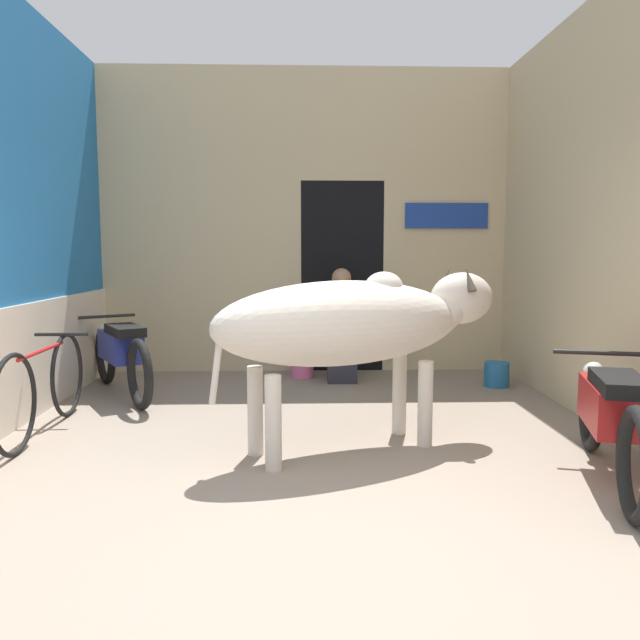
# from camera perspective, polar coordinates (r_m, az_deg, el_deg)

# --- Properties ---
(ground_plane) EXTENTS (30.00, 30.00, 0.00)m
(ground_plane) POSITION_cam_1_polar(r_m,az_deg,el_deg) (3.22, -0.47, -20.09)
(ground_plane) COLOR gray
(wall_left_shopfront) EXTENTS (0.25, 4.51, 3.55)m
(wall_left_shopfront) POSITION_cam_1_polar(r_m,az_deg,el_deg) (5.67, -27.20, 8.47)
(wall_left_shopfront) COLOR #236BAD
(wall_left_shopfront) RESTS_ON ground_plane
(wall_back_with_doorway) EXTENTS (4.76, 0.93, 3.55)m
(wall_back_with_doorway) POSITION_cam_1_polar(r_m,az_deg,el_deg) (7.65, -0.24, 7.21)
(wall_back_with_doorway) COLOR #C6B289
(wall_back_with_doorway) RESTS_ON ground_plane
(wall_right_with_door) EXTENTS (0.22, 4.51, 3.55)m
(wall_right_with_door) POSITION_cam_1_polar(r_m,az_deg,el_deg) (5.70, 24.82, 8.91)
(wall_right_with_door) COLOR #C6B289
(wall_right_with_door) RESTS_ON ground_plane
(cow) EXTENTS (2.28, 1.36, 1.32)m
(cow) POSITION_cam_1_polar(r_m,az_deg,el_deg) (4.47, 3.39, -0.24)
(cow) COLOR beige
(cow) RESTS_ON ground_plane
(motorcycle_near) EXTENTS (0.71, 1.84, 0.75)m
(motorcycle_near) POSITION_cam_1_polar(r_m,az_deg,el_deg) (4.32, 25.04, -7.83)
(motorcycle_near) COLOR black
(motorcycle_near) RESTS_ON ground_plane
(motorcycle_far) EXTENTS (1.05, 1.75, 0.76)m
(motorcycle_far) POSITION_cam_1_polar(r_m,az_deg,el_deg) (6.49, -17.77, -2.83)
(motorcycle_far) COLOR black
(motorcycle_far) RESTS_ON ground_plane
(bicycle) EXTENTS (0.44, 1.80, 0.75)m
(bicycle) POSITION_cam_1_polar(r_m,az_deg,el_deg) (5.37, -23.94, -5.59)
(bicycle) COLOR black
(bicycle) RESTS_ON ground_plane
(shopkeeper_seated) EXTENTS (0.46, 0.34, 1.25)m
(shopkeeper_seated) POSITION_cam_1_polar(r_m,az_deg,el_deg) (6.85, 1.99, -0.27)
(shopkeeper_seated) COLOR #282833
(shopkeeper_seated) RESTS_ON ground_plane
(plastic_stool) EXTENTS (0.37, 0.37, 0.42)m
(plastic_stool) POSITION_cam_1_polar(r_m,az_deg,el_deg) (7.11, -1.65, -3.46)
(plastic_stool) COLOR #DB6093
(plastic_stool) RESTS_ON ground_plane
(bucket) EXTENTS (0.26, 0.26, 0.26)m
(bucket) POSITION_cam_1_polar(r_m,az_deg,el_deg) (6.90, 15.84, -4.81)
(bucket) COLOR #23669E
(bucket) RESTS_ON ground_plane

